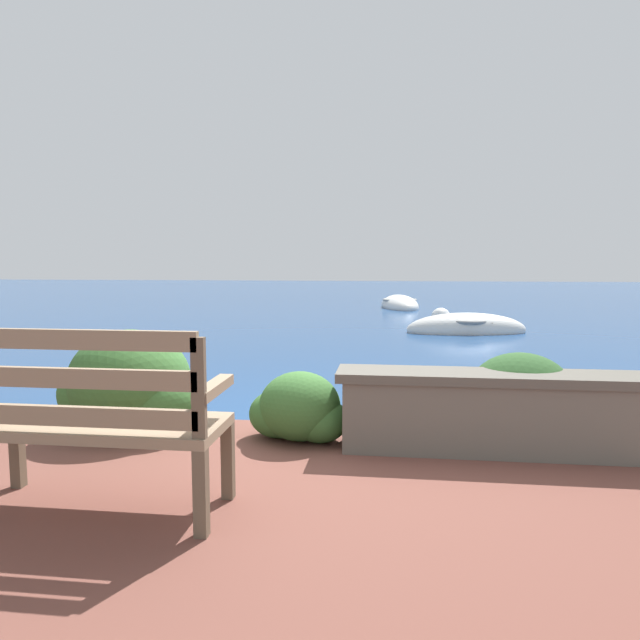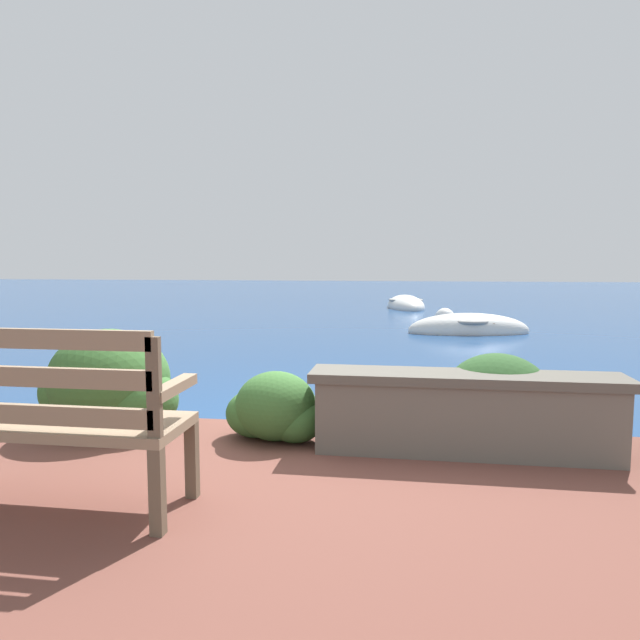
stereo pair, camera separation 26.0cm
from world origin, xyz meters
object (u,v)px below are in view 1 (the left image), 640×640
(park_bench, at_px, (92,417))
(rowboat_nearest, at_px, (466,330))
(mooring_buoy, at_px, (441,318))
(rowboat_mid, at_px, (400,306))

(park_bench, xyz_separation_m, rowboat_nearest, (2.95, 9.40, -0.64))
(mooring_buoy, bearing_deg, park_bench, -102.65)
(rowboat_mid, xyz_separation_m, mooring_buoy, (0.96, -4.00, 0.02))
(park_bench, bearing_deg, mooring_buoy, 77.99)
(rowboat_nearest, xyz_separation_m, mooring_buoy, (-0.32, 2.30, 0.02))
(park_bench, distance_m, mooring_buoy, 12.01)
(rowboat_nearest, bearing_deg, mooring_buoy, 89.69)
(rowboat_nearest, distance_m, mooring_buoy, 2.33)
(rowboat_nearest, bearing_deg, park_bench, -115.76)
(park_bench, bearing_deg, rowboat_mid, 84.56)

